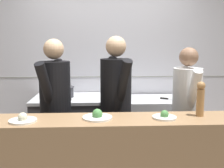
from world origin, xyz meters
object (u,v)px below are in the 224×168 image
Objects in this scene: stock_pot at (63,91)px; chef_sous at (116,104)px; chef_line at (186,109)px; chefs_knife at (171,99)px; oven_range at (72,129)px; pepper_mill at (200,98)px; plated_dish_main at (23,119)px; plated_dish_dessert at (164,116)px; chef_head_cook at (56,106)px; plated_dish_appetiser at (97,116)px.

chef_sous is (0.68, -0.66, -0.03)m from stock_pot.
stock_pot is at bearing 155.99° from chef_line.
chefs_knife is 0.19× the size of chef_sous.
chef_sous is at bearing 179.03° from chef_line.
pepper_mill is (1.34, -1.19, 0.68)m from oven_range.
pepper_mill is (1.63, 0.10, 0.15)m from plated_dish_main.
chef_line is (0.41, 0.59, -0.09)m from plated_dish_dessert.
pepper_mill is 0.21× the size of chef_line.
chef_head_cook is 0.98× the size of chef_sous.
chef_head_cook reaches higher than plated_dish_dessert.
chef_line is (0.82, -0.02, -0.07)m from chef_sous.
plated_dish_main is 0.15× the size of chef_line.
plated_dish_appetiser reaches higher than plated_dish_dessert.
chef_sous reaches higher than chef_line.
chef_sous reaches higher than plated_dish_appetiser.
plated_dish_appetiser is at bearing -131.24° from chefs_knife.
chef_head_cook reaches higher than oven_range.
plated_dish_dessert is (1.09, -1.27, -0.01)m from stock_pot.
oven_range is at bearing -13.36° from stock_pot.
oven_range is 1.68m from plated_dish_dessert.
chef_sous is (0.86, 0.65, -0.02)m from plated_dish_main.
plated_dish_dessert is 0.39m from pepper_mill.
chefs_knife is 1.13m from pepper_mill.
stock_pot reaches higher than chefs_knife.
stock_pot is at bearing 140.00° from pepper_mill.
plated_dish_appetiser is at bearing 5.57° from plated_dish_main.
stock_pot is 1.33m from plated_dish_appetiser.
plated_dish_appetiser is at bearing -150.68° from chef_line.
pepper_mill is at bearing -40.00° from stock_pot.
chef_head_cook reaches higher than pepper_mill.
oven_range is at bearing 77.58° from plated_dish_main.
stock_pot is at bearing 107.12° from chef_head_cook.
pepper_mill is (-0.03, -1.11, 0.25)m from chefs_knife.
chef_line is (1.02, 0.57, -0.10)m from plated_dish_appetiser.
plated_dish_appetiser is at bearing -33.56° from chef_head_cook.
stock_pot is at bearing 166.64° from oven_range.
oven_range is 3.08× the size of pepper_mill.
stock_pot is 0.89× the size of pepper_mill.
stock_pot is 1.08× the size of plated_dish_appetiser.
chef_line is at bearing -18.81° from chef_sous.
chef_sous reaches higher than plated_dish_main.
chef_head_cook is (-0.00, -0.66, -0.05)m from stock_pot.
plated_dish_appetiser is at bearing -126.94° from chef_sous.
chefs_knife is 0.57m from chef_line.
plated_dish_appetiser is (0.66, 0.06, 0.00)m from plated_dish_main.
oven_range is 4.64× the size of plated_dish_dessert.
plated_dish_dessert reaches higher than chefs_knife.
plated_dish_main is (-1.66, -1.20, 0.10)m from chefs_knife.
plated_dish_dessert is 0.13× the size of chef_sous.
pepper_mill is at bearing 3.45° from plated_dish_main.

